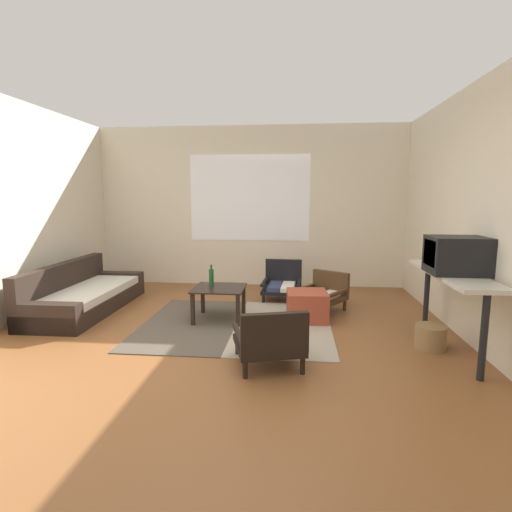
# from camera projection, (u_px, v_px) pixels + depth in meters

# --- Properties ---
(ground_plane) EXTENTS (7.80, 7.80, 0.00)m
(ground_plane) POSITION_uv_depth(u_px,v_px,m) (216.00, 349.00, 4.02)
(ground_plane) COLOR brown
(far_wall_with_window) EXTENTS (5.60, 0.13, 2.70)m
(far_wall_with_window) POSITION_uv_depth(u_px,v_px,m) (250.00, 207.00, 6.83)
(far_wall_with_window) COLOR beige
(far_wall_with_window) RESTS_ON ground
(side_wall_right) EXTENTS (0.12, 6.60, 2.70)m
(side_wall_right) POSITION_uv_depth(u_px,v_px,m) (490.00, 215.00, 3.85)
(side_wall_right) COLOR beige
(side_wall_right) RESTS_ON ground
(area_rug) EXTENTS (2.24, 2.03, 0.01)m
(area_rug) POSITION_uv_depth(u_px,v_px,m) (237.00, 324.00, 4.78)
(area_rug) COLOR #4C4238
(area_rug) RESTS_ON ground
(couch) EXTENTS (0.83, 2.05, 0.64)m
(couch) POSITION_uv_depth(u_px,v_px,m) (83.00, 296.00, 5.37)
(couch) COLOR black
(couch) RESTS_ON ground
(coffee_table) EXTENTS (0.62, 0.60, 0.41)m
(coffee_table) POSITION_uv_depth(u_px,v_px,m) (219.00, 293.00, 4.91)
(coffee_table) COLOR black
(coffee_table) RESTS_ON ground
(armchair_by_window) EXTENTS (0.60, 0.65, 0.56)m
(armchair_by_window) POSITION_uv_depth(u_px,v_px,m) (282.00, 283.00, 6.01)
(armchair_by_window) COLOR black
(armchair_by_window) RESTS_ON ground
(armchair_striped_foreground) EXTENTS (0.73, 0.74, 0.56)m
(armchair_striped_foreground) POSITION_uv_depth(u_px,v_px,m) (270.00, 340.00, 3.55)
(armchair_striped_foreground) COLOR black
(armchair_striped_foreground) RESTS_ON ground
(armchair_corner) EXTENTS (0.75, 0.75, 0.51)m
(armchair_corner) POSITION_uv_depth(u_px,v_px,m) (324.00, 292.00, 5.36)
(armchair_corner) COLOR #472D19
(armchair_corner) RESTS_ON ground
(ottoman_orange) EXTENTS (0.52, 0.52, 0.37)m
(ottoman_orange) POSITION_uv_depth(u_px,v_px,m) (307.00, 306.00, 4.91)
(ottoman_orange) COLOR #993D28
(ottoman_orange) RESTS_ON ground
(console_shelf) EXTENTS (0.42, 1.57, 0.78)m
(console_shelf) POSITION_uv_depth(u_px,v_px,m) (452.00, 281.00, 3.94)
(console_shelf) COLOR beige
(console_shelf) RESTS_ON ground
(crt_television) EXTENTS (0.53, 0.43, 0.36)m
(crt_television) POSITION_uv_depth(u_px,v_px,m) (457.00, 255.00, 3.82)
(crt_television) COLOR black
(crt_television) RESTS_ON console_shelf
(clay_vase) EXTENTS (0.24, 0.24, 0.34)m
(clay_vase) POSITION_uv_depth(u_px,v_px,m) (444.00, 256.00, 4.18)
(clay_vase) COLOR #A87047
(clay_vase) RESTS_ON console_shelf
(glass_bottle) EXTENTS (0.06, 0.06, 0.27)m
(glass_bottle) POSITION_uv_depth(u_px,v_px,m) (211.00, 277.00, 4.95)
(glass_bottle) COLOR #194723
(glass_bottle) RESTS_ON coffee_table
(wicker_basket) EXTENTS (0.31, 0.31, 0.24)m
(wicker_basket) POSITION_uv_depth(u_px,v_px,m) (430.00, 337.00, 4.02)
(wicker_basket) COLOR olive
(wicker_basket) RESTS_ON ground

